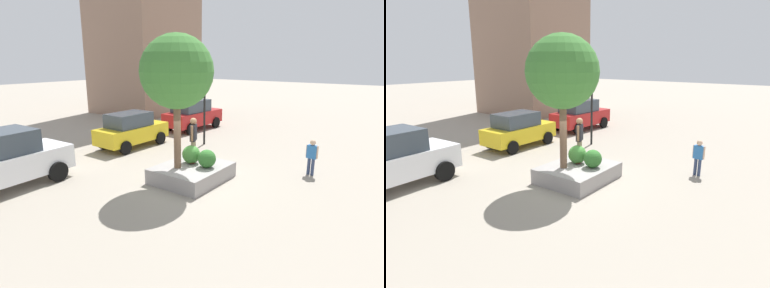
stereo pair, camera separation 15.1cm
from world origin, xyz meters
TOP-DOWN VIEW (x-y plane):
  - ground_plane at (0.00, 0.00)m, footprint 120.00×120.00m
  - planter_ledge at (-0.03, -0.01)m, footprint 2.95×2.42m
  - plaza_tree at (-0.56, 0.30)m, footprint 2.76×2.76m
  - boxwood_shrub at (0.21, 0.20)m, footprint 0.75×0.75m
  - hedge_clump at (0.14, -0.62)m, footprint 0.72×0.72m
  - skateboard at (0.41, 0.24)m, footprint 0.81×0.54m
  - skateboarder at (0.41, 0.24)m, footprint 0.57×0.37m
  - police_car at (-4.98, 5.13)m, footprint 4.87×2.45m
  - taxi_cab at (2.14, 5.77)m, footprint 4.17×1.96m
  - sedan_parked at (7.94, 5.81)m, footprint 4.54×2.28m
  - traffic_light_corner at (5.01, 2.82)m, footprint 0.37×0.33m
  - bystander_watching at (3.43, -3.70)m, footprint 0.24×0.52m

SIDE VIEW (x-z plane):
  - ground_plane at x=0.00m, z-range 0.00..0.00m
  - planter_ledge at x=-0.03m, z-range 0.00..0.61m
  - skateboard at x=0.41m, z-range 0.63..0.70m
  - bystander_watching at x=3.43m, z-range 0.12..1.66m
  - hedge_clump at x=0.14m, z-range 0.61..1.33m
  - taxi_cab at x=2.14m, z-range 0.02..1.95m
  - boxwood_shrub at x=0.21m, z-range 0.61..1.36m
  - sedan_parked at x=7.94m, z-range 0.02..2.09m
  - police_car at x=-4.98m, z-range 0.02..2.24m
  - skateboarder at x=0.41m, z-range 0.82..2.61m
  - traffic_light_corner at x=5.01m, z-range 0.79..5.09m
  - plaza_tree at x=-0.56m, z-range 1.75..6.84m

